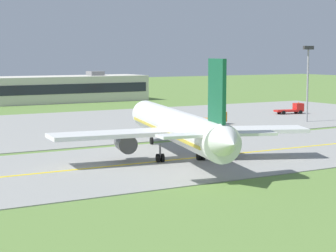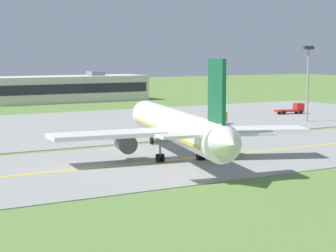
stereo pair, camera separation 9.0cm
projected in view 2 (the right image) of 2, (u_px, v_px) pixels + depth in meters
The scene contains 9 objects.
ground_plane at pixel (186, 159), 79.63m from camera, with size 500.00×500.00×0.00m, color olive.
taxiway_strip at pixel (186, 159), 79.63m from camera, with size 240.00×28.00×0.10m, color gray.
apron_pad at pixel (112, 123), 120.55m from camera, with size 140.00×52.00×0.10m, color gray.
taxiway_centreline at pixel (186, 159), 79.62m from camera, with size 220.00×0.60×0.01m, color yellow.
airplane_lead at pixel (177, 127), 78.89m from camera, with size 31.95×39.00×12.70m.
service_truck_baggage at pixel (294, 109), 139.09m from camera, with size 6.70×3.55×2.59m.
service_truck_fuel at pixel (215, 118), 118.96m from camera, with size 3.97×6.72×2.59m.
terminal_building at pixel (66, 89), 174.65m from camera, with size 45.26×13.24×8.32m.
apron_light_mast at pixel (308, 74), 121.68m from camera, with size 2.40×0.50×14.70m.
Camera 2 is at (-42.31, -66.34, 13.17)m, focal length 67.88 mm.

